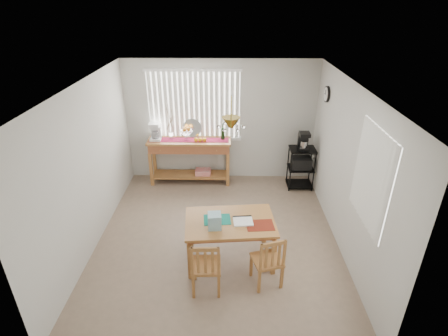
{
  "coord_description": "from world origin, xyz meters",
  "views": [
    {
      "loc": [
        0.18,
        -4.81,
        3.74
      ],
      "look_at": [
        0.1,
        0.55,
        1.05
      ],
      "focal_mm": 28.0,
      "sensor_mm": 36.0,
      "label": 1
    }
  ],
  "objects_px": {
    "sideboard": "(190,151)",
    "chair_left": "(206,267)",
    "dining_table": "(230,225)",
    "wire_cart": "(301,164)",
    "cart_items": "(303,141)",
    "chair_right": "(268,261)"
  },
  "relations": [
    {
      "from": "sideboard",
      "to": "chair_left",
      "type": "xyz_separation_m",
      "value": [
        0.53,
        -3.17,
        -0.31
      ]
    },
    {
      "from": "sideboard",
      "to": "dining_table",
      "type": "relative_size",
      "value": 1.25
    },
    {
      "from": "dining_table",
      "to": "chair_left",
      "type": "bearing_deg",
      "value": -116.1
    },
    {
      "from": "wire_cart",
      "to": "cart_items",
      "type": "xyz_separation_m",
      "value": [
        -0.0,
        0.01,
        0.52
      ]
    },
    {
      "from": "dining_table",
      "to": "chair_right",
      "type": "height_order",
      "value": "chair_right"
    },
    {
      "from": "dining_table",
      "to": "chair_right",
      "type": "relative_size",
      "value": 1.65
    },
    {
      "from": "cart_items",
      "to": "chair_left",
      "type": "bearing_deg",
      "value": -121.31
    },
    {
      "from": "dining_table",
      "to": "chair_left",
      "type": "xyz_separation_m",
      "value": [
        -0.32,
        -0.66,
        -0.2
      ]
    },
    {
      "from": "wire_cart",
      "to": "chair_left",
      "type": "xyz_separation_m",
      "value": [
        -1.81,
        -2.97,
        -0.11
      ]
    },
    {
      "from": "dining_table",
      "to": "chair_right",
      "type": "bearing_deg",
      "value": -44.75
    },
    {
      "from": "sideboard",
      "to": "wire_cart",
      "type": "relative_size",
      "value": 1.96
    },
    {
      "from": "sideboard",
      "to": "dining_table",
      "type": "height_order",
      "value": "sideboard"
    },
    {
      "from": "dining_table",
      "to": "cart_items",
      "type": "bearing_deg",
      "value": 57.29
    },
    {
      "from": "sideboard",
      "to": "chair_right",
      "type": "distance_m",
      "value": 3.35
    },
    {
      "from": "wire_cart",
      "to": "chair_left",
      "type": "distance_m",
      "value": 3.48
    },
    {
      "from": "chair_left",
      "to": "chair_right",
      "type": "distance_m",
      "value": 0.86
    },
    {
      "from": "cart_items",
      "to": "chair_right",
      "type": "xyz_separation_m",
      "value": [
        -0.96,
        -2.84,
        -0.64
      ]
    },
    {
      "from": "chair_left",
      "to": "sideboard",
      "type": "bearing_deg",
      "value": 99.43
    },
    {
      "from": "sideboard",
      "to": "dining_table",
      "type": "distance_m",
      "value": 2.65
    },
    {
      "from": "sideboard",
      "to": "wire_cart",
      "type": "height_order",
      "value": "sideboard"
    },
    {
      "from": "sideboard",
      "to": "chair_right",
      "type": "height_order",
      "value": "sideboard"
    },
    {
      "from": "wire_cart",
      "to": "chair_left",
      "type": "height_order",
      "value": "wire_cart"
    }
  ]
}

